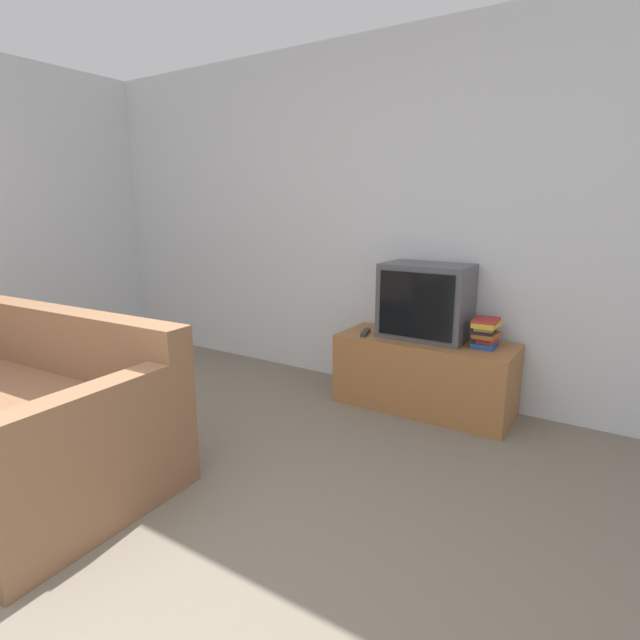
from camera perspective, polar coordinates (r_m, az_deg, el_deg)
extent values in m
cube|color=silver|center=(3.79, 9.32, 11.26)|extent=(9.00, 0.06, 2.60)
cube|color=#9E6638|center=(3.58, 11.77, -6.06)|extent=(1.21, 0.48, 0.50)
cube|color=#4C4C51|center=(3.52, 12.01, 2.13)|extent=(0.59, 0.37, 0.51)
cube|color=black|center=(3.34, 10.84, 1.63)|extent=(0.51, 0.01, 0.43)
cube|color=#8C6042|center=(3.33, -28.54, -1.68)|extent=(2.13, 0.27, 0.36)
cube|color=#8C6042|center=(2.43, -23.46, -14.27)|extent=(0.19, 1.00, 0.67)
cube|color=#23478E|center=(3.42, 18.27, -2.70)|extent=(0.15, 0.17, 0.03)
cube|color=#B72D28|center=(3.42, 18.58, -2.11)|extent=(0.12, 0.15, 0.03)
cube|color=#995623|center=(3.42, 18.48, -1.61)|extent=(0.15, 0.20, 0.03)
cube|color=black|center=(3.40, 18.23, -1.18)|extent=(0.14, 0.18, 0.03)
cube|color=#995623|center=(3.40, 18.48, -0.82)|extent=(0.12, 0.21, 0.02)
cube|color=gold|center=(3.39, 18.49, -0.47)|extent=(0.15, 0.20, 0.03)
cube|color=#B72D28|center=(3.40, 18.43, 0.00)|extent=(0.17, 0.21, 0.02)
cube|color=#2D2D2D|center=(3.59, 5.20, -1.42)|extent=(0.09, 0.19, 0.02)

